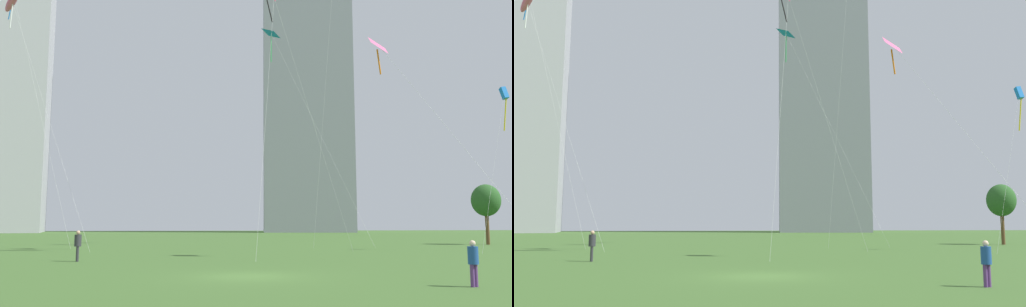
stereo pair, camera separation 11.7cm
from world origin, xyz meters
TOP-DOWN VIEW (x-y plane):
  - ground at (0.00, 0.00)m, footprint 280.00×280.00m
  - person_standing_1 at (-8.58, 10.20)m, footprint 0.39×0.39m
  - person_standing_2 at (7.20, -4.94)m, footprint 0.35×0.35m
  - kite_flying_0 at (-18.35, 28.18)m, footprint 10.28×9.50m
  - kite_flying_1 at (9.94, 9.59)m, footprint 5.95×10.04m
  - kite_flying_3 at (7.10, 32.63)m, footprint 9.16×8.21m
  - kite_flying_7 at (23.63, 17.10)m, footprint 5.09×3.79m
  - park_tree_0 at (29.27, 29.61)m, footprint 2.96×2.96m
  - distant_highrise_0 at (30.60, 110.55)m, footprint 24.25×18.10m

SIDE VIEW (x-z plane):
  - ground at x=0.00m, z-range 0.00..0.00m
  - person_standing_2 at x=7.20m, z-range 0.12..1.72m
  - person_standing_1 at x=-8.58m, z-range 0.14..1.91m
  - park_tree_0 at x=29.27m, z-range 1.41..7.68m
  - kite_flying_7 at x=23.63m, z-range 5.83..19.24m
  - kite_flying_1 at x=9.94m, z-range 6.37..20.69m
  - kite_flying_3 at x=7.10m, z-range 10.66..33.68m
  - kite_flying_0 at x=-18.35m, z-range 10.96..34.50m
  - distant_highrise_0 at x=30.60m, z-range 0.00..105.93m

